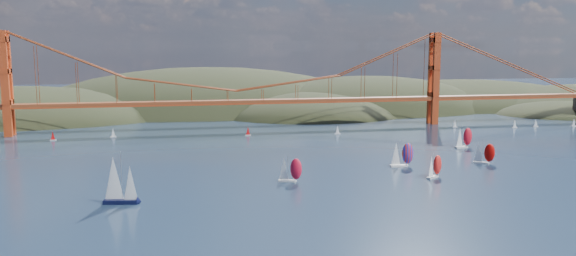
# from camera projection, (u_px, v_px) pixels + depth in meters

# --- Properties ---
(ground) EXTENTS (1200.00, 1200.00, 0.00)m
(ground) POSITION_uv_depth(u_px,v_px,m) (314.00, 229.00, 145.37)
(ground) COLOR black
(ground) RESTS_ON ground
(headlands) EXTENTS (725.00, 225.00, 96.00)m
(headlands) POSITION_uv_depth(u_px,v_px,m) (282.00, 125.00, 425.87)
(headlands) COLOR black
(headlands) RESTS_ON ground
(bridge) EXTENTS (552.00, 12.00, 55.00)m
(bridge) POSITION_uv_depth(u_px,v_px,m) (233.00, 73.00, 314.89)
(bridge) COLOR brown
(bridge) RESTS_ON ground
(sloop_navy) EXTENTS (10.62, 6.64, 15.88)m
(sloop_navy) POSITION_uv_depth(u_px,v_px,m) (119.00, 181.00, 168.10)
(sloop_navy) COLOR black
(sloop_navy) RESTS_ON ground
(racer_0) EXTENTS (8.51, 5.89, 9.53)m
(racer_0) POSITION_uv_depth(u_px,v_px,m) (290.00, 169.00, 195.51)
(racer_0) COLOR white
(racer_0) RESTS_ON ground
(racer_1) EXTENTS (7.89, 6.45, 9.03)m
(racer_1) POSITION_uv_depth(u_px,v_px,m) (434.00, 166.00, 201.65)
(racer_1) COLOR silver
(racer_1) RESTS_ON ground
(racer_2) EXTENTS (8.33, 6.50, 9.45)m
(racer_2) POSITION_uv_depth(u_px,v_px,m) (484.00, 153.00, 225.72)
(racer_2) COLOR white
(racer_2) RESTS_ON ground
(racer_3) EXTENTS (9.34, 5.18, 10.47)m
(racer_3) POSITION_uv_depth(u_px,v_px,m) (464.00, 137.00, 260.95)
(racer_3) COLOR silver
(racer_3) RESTS_ON ground
(racer_rwb) EXTENTS (9.31, 3.84, 10.66)m
(racer_rwb) POSITION_uv_depth(u_px,v_px,m) (402.00, 154.00, 220.10)
(racer_rwb) COLOR white
(racer_rwb) RESTS_ON ground
(distant_boat_2) EXTENTS (3.00, 2.00, 4.70)m
(distant_boat_2) POSITION_uv_depth(u_px,v_px,m) (53.00, 136.00, 281.23)
(distant_boat_2) COLOR silver
(distant_boat_2) RESTS_ON ground
(distant_boat_3) EXTENTS (3.00, 2.00, 4.70)m
(distant_boat_3) POSITION_uv_depth(u_px,v_px,m) (113.00, 133.00, 291.38)
(distant_boat_3) COLOR silver
(distant_boat_3) RESTS_ON ground
(distant_boat_4) EXTENTS (3.00, 2.00, 4.70)m
(distant_boat_4) POSITION_uv_depth(u_px,v_px,m) (455.00, 123.00, 326.83)
(distant_boat_4) COLOR silver
(distant_boat_4) RESTS_ON ground
(distant_boat_5) EXTENTS (3.00, 2.00, 4.70)m
(distant_boat_5) POSITION_uv_depth(u_px,v_px,m) (515.00, 124.00, 324.59)
(distant_boat_5) COLOR silver
(distant_boat_5) RESTS_ON ground
(distant_boat_6) EXTENTS (3.00, 2.00, 4.70)m
(distant_boat_6) POSITION_uv_depth(u_px,v_px,m) (536.00, 123.00, 329.13)
(distant_boat_6) COLOR silver
(distant_boat_6) RESTS_ON ground
(distant_boat_7) EXTENTS (3.00, 2.00, 4.70)m
(distant_boat_7) POSITION_uv_depth(u_px,v_px,m) (574.00, 123.00, 330.32)
(distant_boat_7) COLOR silver
(distant_boat_7) RESTS_ON ground
(distant_boat_8) EXTENTS (3.00, 2.00, 4.70)m
(distant_boat_8) POSITION_uv_depth(u_px,v_px,m) (338.00, 130.00, 301.36)
(distant_boat_8) COLOR silver
(distant_boat_8) RESTS_ON ground
(distant_boat_9) EXTENTS (3.00, 2.00, 4.70)m
(distant_boat_9) POSITION_uv_depth(u_px,v_px,m) (248.00, 131.00, 296.75)
(distant_boat_9) COLOR silver
(distant_boat_9) RESTS_ON ground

